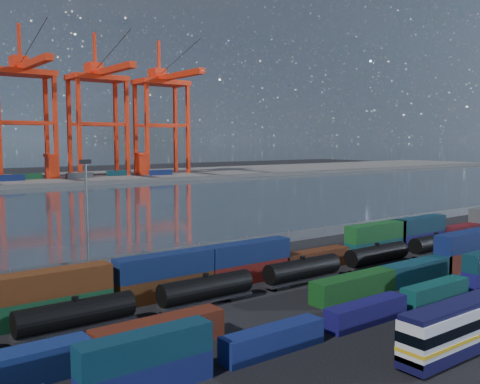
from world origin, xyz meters
TOP-DOWN VIEW (x-y plane):
  - ground at (0.00, 0.00)m, footprint 700.00×700.00m
  - harbor_water at (0.00, 105.00)m, footprint 700.00×700.00m
  - far_quay at (0.00, 210.00)m, footprint 700.00×70.00m
  - container_row_south at (-21.72, -10.67)m, footprint 138.98×2.21m
  - container_row_mid at (7.56, -3.64)m, footprint 143.08×2.63m
  - container_row_north at (-8.38, 10.03)m, footprint 141.85×2.60m
  - tanker_string at (-0.73, 4.73)m, footprint 120.82×2.65m
  - waterfront_fence at (-0.00, 28.00)m, footprint 160.12×0.12m
  - yard_light_mast at (-30.00, 26.00)m, footprint 1.60×0.40m

SIDE VIEW (x-z plane):
  - ground at x=0.00m, z-range 0.00..0.00m
  - harbor_water at x=0.00m, z-range 0.01..0.01m
  - far_quay at x=0.00m, z-range 0.00..2.00m
  - waterfront_fence at x=0.00m, z-range -0.10..2.10m
  - container_row_south at x=-21.72m, z-range -0.63..4.07m
  - tanker_string at x=-0.73m, z-range 0.01..3.79m
  - container_row_mid at x=7.56m, z-range -0.76..4.86m
  - container_row_north at x=-8.38m, z-range -0.41..5.13m
  - yard_light_mast at x=-30.00m, z-range 1.00..17.60m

